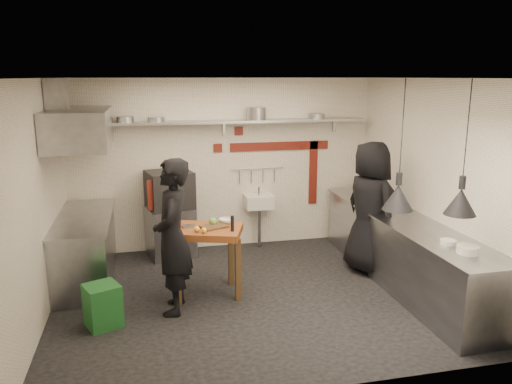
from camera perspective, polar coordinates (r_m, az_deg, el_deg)
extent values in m
plane|color=black|center=(6.70, -0.59, -11.80)|extent=(5.00, 5.00, 0.00)
plane|color=beige|center=(6.08, -0.65, 12.89)|extent=(5.00, 5.00, 0.00)
cube|color=white|center=(8.27, -3.68, 3.16)|extent=(5.00, 0.04, 2.80)
cube|color=white|center=(4.29, 5.31, -6.30)|extent=(5.00, 0.04, 2.80)
cube|color=white|center=(6.23, -23.71, -1.21)|extent=(0.04, 4.20, 2.80)
cube|color=white|center=(7.18, 19.28, 0.93)|extent=(0.04, 4.20, 2.80)
cube|color=#5E1912|center=(8.41, 2.75, 5.27)|extent=(1.70, 0.02, 0.14)
cube|color=#5E1912|center=(8.66, 6.54, 2.21)|extent=(0.14, 0.02, 1.10)
cube|color=#5E1912|center=(8.22, -1.98, 6.99)|extent=(0.14, 0.02, 0.14)
cube|color=#5E1912|center=(8.19, -4.38, 5.04)|extent=(0.14, 0.02, 0.14)
cube|color=gray|center=(8.00, -3.55, 8.03)|extent=(4.60, 0.34, 0.04)
cube|color=gray|center=(8.08, -17.23, 6.82)|extent=(0.04, 0.06, 0.24)
cube|color=gray|center=(8.16, -3.71, 7.42)|extent=(0.04, 0.06, 0.24)
cube|color=gray|center=(8.66, 8.92, 7.62)|extent=(0.04, 0.06, 0.24)
cylinder|color=gray|center=(7.90, -14.71, 8.04)|extent=(0.34, 0.34, 0.09)
cylinder|color=gray|center=(7.89, -11.30, 8.14)|extent=(0.30, 0.30, 0.07)
cylinder|color=gray|center=(8.09, 0.09, 8.97)|extent=(0.34, 0.34, 0.20)
cylinder|color=gray|center=(8.37, 6.94, 8.60)|extent=(0.33, 0.33, 0.08)
cube|color=gray|center=(8.12, -9.75, -4.45)|extent=(0.81, 0.77, 0.80)
cube|color=black|center=(7.92, -9.86, 0.27)|extent=(0.79, 0.76, 0.58)
cube|color=#5E1912|center=(7.67, -10.30, -0.18)|extent=(0.55, 0.16, 0.46)
cube|color=black|center=(7.62, -10.06, -0.26)|extent=(0.36, 0.10, 0.34)
cube|color=silver|center=(8.33, 0.32, -1.10)|extent=(0.46, 0.34, 0.22)
cylinder|color=gray|center=(8.29, 0.32, 0.11)|extent=(0.03, 0.03, 0.14)
cylinder|color=gray|center=(8.41, 0.38, -4.07)|extent=(0.06, 0.06, 0.66)
cylinder|color=gray|center=(8.35, 0.11, 2.73)|extent=(0.90, 0.02, 0.02)
cube|color=gray|center=(7.26, 16.35, -6.53)|extent=(0.70, 3.80, 0.90)
cube|color=gray|center=(7.12, 16.59, -3.00)|extent=(0.76, 3.90, 0.03)
cylinder|color=silver|center=(5.95, 23.02, -6.08)|extent=(0.30, 0.30, 0.09)
cylinder|color=silver|center=(6.20, 21.11, -5.35)|extent=(0.21, 0.21, 0.05)
cube|color=gray|center=(7.44, -18.91, -6.24)|extent=(0.70, 1.90, 0.90)
cube|color=gray|center=(7.30, -19.17, -2.79)|extent=(0.76, 2.00, 0.03)
cube|color=gray|center=(7.08, -19.52, 6.90)|extent=(0.78, 1.60, 0.50)
cube|color=gray|center=(7.08, -21.80, 9.98)|extent=(0.28, 0.28, 0.50)
cube|color=#195322|center=(6.14, -17.12, -12.29)|extent=(0.48, 0.48, 0.50)
cube|color=#4D361D|center=(6.46, -4.81, -3.96)|extent=(0.39, 0.34, 0.02)
cylinder|color=black|center=(6.27, -2.72, -3.62)|extent=(0.05, 0.05, 0.20)
sphere|color=yellow|center=(6.29, -6.79, -4.22)|extent=(0.07, 0.07, 0.07)
sphere|color=yellow|center=(6.24, -5.97, -4.37)|extent=(0.08, 0.08, 0.07)
sphere|color=#63973B|center=(6.55, -4.94, -3.38)|extent=(0.11, 0.11, 0.10)
cube|color=gray|center=(6.51, -7.74, -3.88)|extent=(0.18, 0.14, 0.03)
imported|color=silver|center=(6.64, -3.45, -3.31)|extent=(0.20, 0.20, 0.06)
imported|color=black|center=(6.06, -9.52, -5.08)|extent=(0.56, 0.75, 1.90)
imported|color=black|center=(7.40, 12.88, -1.77)|extent=(0.84, 1.07, 1.93)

